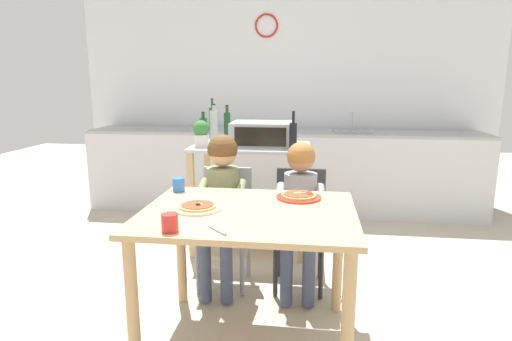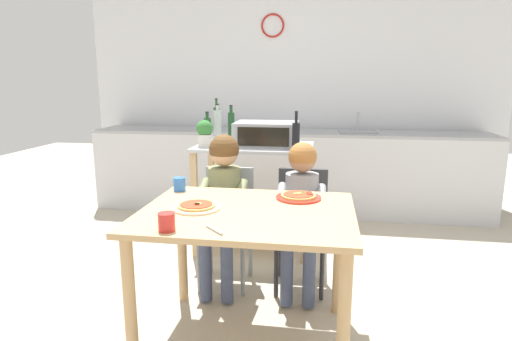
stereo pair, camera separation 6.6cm
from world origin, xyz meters
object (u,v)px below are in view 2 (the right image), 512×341
Objects in this scene: dining_table at (247,231)px; child_in_olive_shirt at (223,193)px; bottle_slim_sauce at (207,129)px; dining_chair_left at (227,217)px; bottle_tall_green_wine at (296,136)px; pizza_plate_red_rimmed at (299,197)px; drinking_cup_red at (167,222)px; toaster_oven at (266,134)px; child_in_grey_shirt at (301,200)px; dining_chair_right at (302,220)px; drinking_cup_blue at (179,184)px; bottle_dark_olive_oil at (218,127)px; serving_spoon at (214,230)px; kitchen_island_cart at (254,180)px; pizza_plate_cream at (196,207)px; potted_herb_plant at (205,133)px; bottle_brown_beer at (217,123)px; bottle_clear_vinegar at (231,126)px.

dining_table is 1.06× the size of child_in_olive_shirt.
dining_chair_left is (0.34, -0.76, -0.53)m from bottle_slim_sauce.
bottle_tall_green_wine is 0.80m from dining_chair_left.
pizza_plate_red_rimmed is 3.10× the size of drinking_cup_red.
toaster_oven is 0.50× the size of child_in_grey_shirt.
dining_chair_right is 0.21m from child_in_grey_shirt.
dining_chair_right is 0.89m from drinking_cup_blue.
bottle_dark_olive_oil reaches higher than serving_spoon.
kitchen_island_cart is 0.61m from bottle_tall_green_wine.
kitchen_island_cart is at bearing 82.33° from dining_chair_left.
potted_herb_plant is at bearing 103.48° from pizza_plate_cream.
serving_spoon is (0.18, -0.31, -0.01)m from pizza_plate_cream.
serving_spoon is (0.40, -1.69, -0.28)m from bottle_dark_olive_oil.
bottle_dark_olive_oil is 0.72m from bottle_tall_green_wine.
bottle_brown_beer is 1.56m from pizza_plate_red_rimmed.
serving_spoon is at bearing -80.24° from dining_chair_left.
bottle_tall_green_wine reaches higher than toaster_oven.
dining_chair_right is at bearing 90.00° from child_in_grey_shirt.
drinking_cup_red is (-0.56, -0.63, 0.03)m from pizza_plate_red_rimmed.
dining_table is (-0.18, -1.09, -0.37)m from bottle_tall_green_wine.
toaster_oven is 2.01× the size of pizza_plate_cream.
dining_table is 0.50m from drinking_cup_red.
bottle_slim_sauce is at bearing 99.47° from drinking_cup_red.
child_in_olive_shirt is at bearing -165.10° from dining_chair_right.
bottle_brown_beer reaches higher than drinking_cup_blue.
bottle_brown_beer reaches higher than potted_herb_plant.
bottle_slim_sauce is at bearing 155.44° from bottle_tall_green_wine.
toaster_oven reaches higher than drinking_cup_red.
bottle_brown_beer is 1.73× the size of potted_herb_plant.
bottle_dark_olive_oil is 4.10× the size of drinking_cup_blue.
dining_chair_left is 1.11m from drinking_cup_red.
bottle_clear_vinegar is at bearing 117.82° from pizza_plate_red_rimmed.
bottle_brown_beer is 0.37× the size of child_in_grey_shirt.
potted_herb_plant reaches higher than dining_chair_right.
kitchen_island_cart reaches higher than dining_chair_right.
toaster_oven reaches higher than child_in_grey_shirt.
bottle_clear_vinegar is at bearing 99.81° from dining_chair_left.
potted_herb_plant is 2.58× the size of drinking_cup_red.
pizza_plate_red_rimmed is (0.00, -0.45, 0.29)m from dining_chair_right.
kitchen_island_cart is 3.72× the size of pizza_plate_red_rimmed.
bottle_clear_vinegar reaches higher than kitchen_island_cart.
dining_table is 4.30× the size of pizza_plate_red_rimmed.
bottle_tall_green_wine is at bearing 80.74° from dining_table.
bottle_dark_olive_oil is at bearing 158.80° from bottle_tall_green_wine.
dining_table is at bearing -70.12° from bottle_dark_olive_oil.
dining_chair_left is 0.80× the size of child_in_grey_shirt.
potted_herb_plant is 1.61m from drinking_cup_red.
child_in_olive_shirt is at bearing -131.10° from bottle_tall_green_wine.
drinking_cup_red is (-0.03, -1.06, 0.32)m from dining_chair_left.
pizza_plate_cream is 3.05× the size of drinking_cup_blue.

